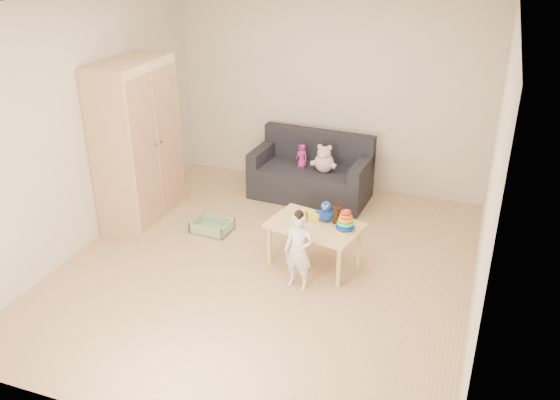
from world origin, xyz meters
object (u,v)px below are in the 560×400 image
at_px(sofa, 310,182).
at_px(play_table, 314,245).
at_px(wardrobe, 137,144).
at_px(toddler, 299,251).

xyz_separation_m(sofa, play_table, (0.52, -1.55, 0.03)).
bearing_deg(wardrobe, sofa, 37.30).
relative_size(wardrobe, play_table, 2.09).
relative_size(play_table, toddler, 1.16).
bearing_deg(play_table, wardrobe, 172.25).
distance_m(sofa, play_table, 1.63).
relative_size(sofa, play_table, 1.61).
bearing_deg(wardrobe, toddler, -18.59).
bearing_deg(toddler, wardrobe, 169.50).
bearing_deg(play_table, sofa, 108.67).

